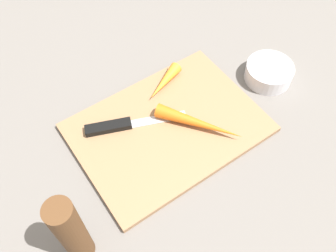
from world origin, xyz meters
TOP-DOWN VIEW (x-y plane):
  - ground_plane at (0.00, 0.00)m, footprint 1.40×1.40m
  - cutting_board at (0.00, 0.00)m, footprint 0.36×0.26m
  - knife at (0.09, -0.06)m, footprint 0.19×0.09m
  - carrot_short at (-0.05, -0.09)m, footprint 0.10×0.06m
  - carrot_long at (-0.05, 0.04)m, footprint 0.12×0.16m
  - small_bowl at (-0.26, 0.01)m, footprint 0.10×0.10m
  - pepper_grinder at (0.25, 0.11)m, footprint 0.04×0.04m

SIDE VIEW (x-z plane):
  - ground_plane at x=0.00m, z-range 0.00..0.00m
  - cutting_board at x=0.00m, z-range 0.00..0.01m
  - knife at x=0.09m, z-range 0.01..0.02m
  - small_bowl at x=-0.26m, z-range 0.00..0.04m
  - carrot_short at x=-0.05m, z-range 0.01..0.04m
  - carrot_long at x=-0.05m, z-range 0.01..0.04m
  - pepper_grinder at x=0.25m, z-range 0.00..0.17m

